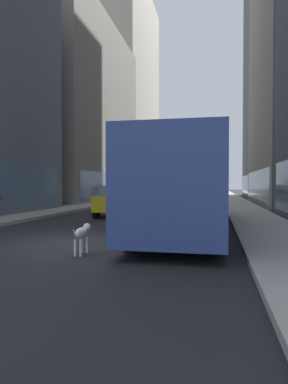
{
  "coord_description": "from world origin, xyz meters",
  "views": [
    {
      "loc": [
        3.8,
        -9.21,
        1.72
      ],
      "look_at": [
        1.12,
        3.66,
        1.4
      ],
      "focal_mm": 31.76,
      "sensor_mm": 36.0,
      "label": 1
    }
  ],
  "objects_px": {
    "transit_bus": "(187,182)",
    "car_silver_sedan": "(174,189)",
    "car_yellow_taxi": "(120,200)",
    "box_truck": "(189,184)",
    "car_grey_wagon": "(177,190)",
    "car_black_suv": "(207,191)",
    "dalmatian_dog": "(82,233)"
  },
  "relations": [
    {
      "from": "transit_bus",
      "to": "car_silver_sedan",
      "type": "xyz_separation_m",
      "value": [
        -5.6,
        43.24,
        -0.96
      ]
    },
    {
      "from": "car_yellow_taxi",
      "to": "car_silver_sedan",
      "type": "bearing_deg",
      "value": 92.39
    },
    {
      "from": "transit_bus",
      "to": "box_truck",
      "type": "height_order",
      "value": "same"
    },
    {
      "from": "car_silver_sedan",
      "to": "car_grey_wagon",
      "type": "bearing_deg",
      "value": -81.08
    },
    {
      "from": "car_black_suv",
      "to": "car_yellow_taxi",
      "type": "distance_m",
      "value": 26.6
    },
    {
      "from": "transit_bus",
      "to": "dalmatian_dog",
      "type": "height_order",
      "value": "transit_bus"
    },
    {
      "from": "car_silver_sedan",
      "to": "car_grey_wagon",
      "type": "xyz_separation_m",
      "value": [
        1.6,
        -10.19,
        0.0
      ]
    },
    {
      "from": "dalmatian_dog",
      "to": "car_silver_sedan",
      "type": "bearing_deg",
      "value": 94.09
    },
    {
      "from": "transit_bus",
      "to": "car_yellow_taxi",
      "type": "bearing_deg",
      "value": 129.01
    },
    {
      "from": "transit_bus",
      "to": "car_black_suv",
      "type": "distance_m",
      "value": 31.25
    },
    {
      "from": "box_truck",
      "to": "dalmatian_dog",
      "type": "distance_m",
      "value": 27.21
    },
    {
      "from": "transit_bus",
      "to": "car_silver_sedan",
      "type": "bearing_deg",
      "value": 97.38
    },
    {
      "from": "car_black_suv",
      "to": "dalmatian_dog",
      "type": "bearing_deg",
      "value": -93.42
    },
    {
      "from": "car_silver_sedan",
      "to": "car_yellow_taxi",
      "type": "distance_m",
      "value": 38.34
    },
    {
      "from": "car_grey_wagon",
      "to": "car_yellow_taxi",
      "type": "bearing_deg",
      "value": -90.0
    },
    {
      "from": "car_silver_sedan",
      "to": "box_truck",
      "type": "bearing_deg",
      "value": -79.2
    },
    {
      "from": "car_black_suv",
      "to": "car_silver_sedan",
      "type": "bearing_deg",
      "value": 115.01
    },
    {
      "from": "box_truck",
      "to": "transit_bus",
      "type": "bearing_deg",
      "value": -85.89
    },
    {
      "from": "car_silver_sedan",
      "to": "box_truck",
      "type": "relative_size",
      "value": 0.57
    },
    {
      "from": "car_black_suv",
      "to": "car_yellow_taxi",
      "type": "xyz_separation_m",
      "value": [
        -4.0,
        -26.3,
        -0.0
      ]
    },
    {
      "from": "car_grey_wagon",
      "to": "car_yellow_taxi",
      "type": "xyz_separation_m",
      "value": [
        0.0,
        -28.11,
        -0.0
      ]
    },
    {
      "from": "transit_bus",
      "to": "car_silver_sedan",
      "type": "distance_m",
      "value": 43.61
    },
    {
      "from": "car_yellow_taxi",
      "to": "dalmatian_dog",
      "type": "relative_size",
      "value": 4.34
    },
    {
      "from": "transit_bus",
      "to": "dalmatian_dog",
      "type": "bearing_deg",
      "value": -113.78
    },
    {
      "from": "car_yellow_taxi",
      "to": "box_truck",
      "type": "height_order",
      "value": "box_truck"
    },
    {
      "from": "car_grey_wagon",
      "to": "transit_bus",
      "type": "bearing_deg",
      "value": -83.1
    },
    {
      "from": "car_silver_sedan",
      "to": "car_yellow_taxi",
      "type": "xyz_separation_m",
      "value": [
        1.6,
        -38.3,
        -0.0
      ]
    },
    {
      "from": "box_truck",
      "to": "dalmatian_dog",
      "type": "xyz_separation_m",
      "value": [
        -0.56,
        -27.18,
        -1.15
      ]
    },
    {
      "from": "car_silver_sedan",
      "to": "car_grey_wagon",
      "type": "distance_m",
      "value": 10.32
    },
    {
      "from": "transit_bus",
      "to": "dalmatian_dog",
      "type": "relative_size",
      "value": 11.98
    },
    {
      "from": "transit_bus",
      "to": "car_grey_wagon",
      "type": "xyz_separation_m",
      "value": [
        -4.0,
        33.05,
        -0.95
      ]
    },
    {
      "from": "car_yellow_taxi",
      "to": "dalmatian_dog",
      "type": "bearing_deg",
      "value": -79.41
    }
  ]
}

